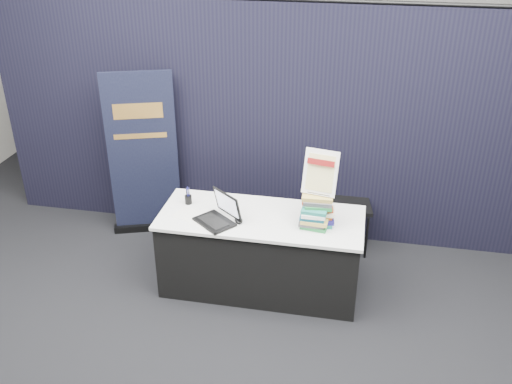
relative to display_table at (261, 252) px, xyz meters
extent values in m
plane|color=black|center=(0.00, -0.55, -0.38)|extent=(8.00, 8.00, 0.00)
cube|color=#B9B5AE|center=(0.00, 3.45, 1.37)|extent=(8.00, 0.02, 3.50)
cube|color=black|center=(0.00, 1.05, 0.82)|extent=(6.00, 0.08, 2.40)
cube|color=black|center=(0.00, 0.00, -0.02)|extent=(1.76, 0.71, 0.72)
cube|color=beige|center=(0.00, 0.00, 0.36)|extent=(1.80, 0.75, 0.03)
cube|color=black|center=(-0.37, -0.19, 0.38)|extent=(0.41, 0.40, 0.02)
cube|color=black|center=(-0.37, -0.07, 0.51)|extent=(0.30, 0.26, 0.23)
cube|color=white|center=(-0.37, -0.08, 0.51)|extent=(0.25, 0.21, 0.18)
ellipsoid|color=black|center=(-0.17, -0.13, 0.39)|extent=(0.11, 0.13, 0.03)
cube|color=white|center=(-0.61, -0.10, 0.38)|extent=(0.33, 0.27, 0.00)
cube|color=white|center=(-0.45, -0.10, 0.38)|extent=(0.32, 0.30, 0.00)
cube|color=white|center=(-0.43, -0.18, 0.38)|extent=(0.36, 0.31, 0.00)
cylinder|color=black|center=(-0.70, 0.10, 0.41)|extent=(0.08, 0.08, 0.08)
cube|color=#1C6D64|center=(0.50, -0.01, 0.39)|extent=(0.27, 0.22, 0.03)
cube|color=navy|center=(0.50, -0.01, 0.42)|extent=(0.27, 0.22, 0.03)
cube|color=#D65F1E|center=(0.50, -0.01, 0.46)|extent=(0.27, 0.22, 0.03)
cube|color=beige|center=(0.50, -0.01, 0.49)|extent=(0.27, 0.22, 0.03)
cube|color=#9B3119|center=(0.50, -0.01, 0.53)|extent=(0.27, 0.22, 0.03)
cube|color=#207839|center=(0.50, -0.01, 0.56)|extent=(0.27, 0.22, 0.03)
cube|color=#48484D|center=(0.50, -0.01, 0.59)|extent=(0.27, 0.22, 0.03)
cube|color=tan|center=(0.50, -0.01, 0.63)|extent=(0.27, 0.22, 0.03)
cube|color=#207839|center=(0.47, -0.10, 0.39)|extent=(0.22, 0.18, 0.03)
cube|color=#48484D|center=(0.47, -0.10, 0.42)|extent=(0.22, 0.18, 0.03)
cube|color=tan|center=(0.47, -0.10, 0.45)|extent=(0.22, 0.18, 0.03)
cube|color=navy|center=(0.47, -0.10, 0.48)|extent=(0.22, 0.18, 0.03)
cube|color=white|center=(0.47, -0.10, 0.51)|extent=(0.22, 0.18, 0.03)
cube|color=#1C6D64|center=(0.47, -0.10, 0.54)|extent=(0.22, 0.18, 0.03)
cube|color=black|center=(0.50, -0.02, 0.66)|extent=(0.19, 0.05, 0.02)
cylinder|color=black|center=(0.42, 0.06, 0.77)|extent=(0.03, 0.10, 0.28)
cylinder|color=black|center=(0.57, 0.06, 0.77)|extent=(0.03, 0.10, 0.28)
cube|color=white|center=(0.50, 0.02, 0.84)|extent=(0.31, 0.17, 0.38)
cube|color=#EBDF93|center=(0.50, 0.01, 0.84)|extent=(0.24, 0.13, 0.30)
cube|color=maroon|center=(0.50, 0.01, 0.93)|extent=(0.23, 0.06, 0.05)
cube|color=black|center=(-1.38, 0.76, -0.34)|extent=(0.74, 0.34, 0.07)
cube|color=black|center=(-1.38, 0.78, 0.50)|extent=(0.68, 0.26, 1.76)
cube|color=#C58C3D|center=(-1.38, 0.76, 0.99)|extent=(0.46, 0.16, 0.16)
cube|color=#C58C3D|center=(-1.38, 0.76, 0.72)|extent=(0.50, 0.17, 0.05)
cylinder|color=black|center=(0.54, 0.66, -0.15)|extent=(0.02, 0.02, 0.46)
cylinder|color=black|center=(0.95, 0.66, -0.15)|extent=(0.02, 0.02, 0.46)
cylinder|color=black|center=(0.54, 1.07, -0.15)|extent=(0.02, 0.02, 0.46)
cylinder|color=black|center=(0.95, 1.07, -0.15)|extent=(0.02, 0.02, 0.46)
cube|color=black|center=(0.74, 0.87, 0.10)|extent=(0.49, 0.49, 0.04)
cube|color=black|center=(0.74, 1.07, 0.49)|extent=(0.41, 0.09, 0.16)
camera|label=1|loc=(0.79, -4.26, 2.89)|focal=40.00mm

